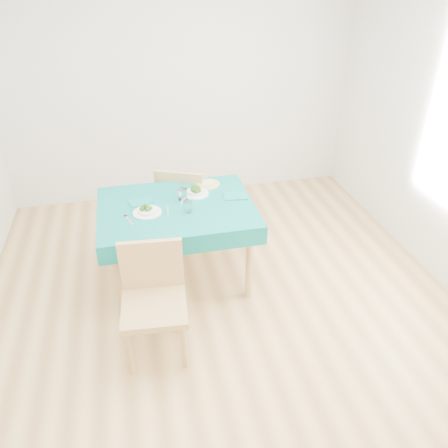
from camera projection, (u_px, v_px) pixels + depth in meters
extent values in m
cube|color=#AA7F46|center=(224.00, 311.00, 3.68)|extent=(4.00, 4.50, 0.02)
cube|color=silver|center=(179.00, 83.00, 4.84)|extent=(4.00, 0.02, 2.70)
cube|color=#096861|center=(179.00, 243.00, 3.85)|extent=(1.29, 0.98, 0.76)
cube|color=tan|center=(152.00, 291.00, 3.01)|extent=(0.50, 0.54, 1.14)
cube|color=tan|center=(186.00, 188.00, 4.33)|extent=(0.64, 0.66, 1.16)
cube|color=silver|center=(129.00, 220.00, 3.46)|extent=(0.08, 0.17, 0.00)
cube|color=silver|center=(168.00, 211.00, 3.58)|extent=(0.02, 0.19, 0.00)
cube|color=silver|center=(183.00, 199.00, 3.75)|extent=(0.09, 0.17, 0.00)
cube|color=silver|center=(233.00, 196.00, 3.80)|extent=(0.06, 0.21, 0.00)
cube|color=#0D736B|center=(141.00, 202.00, 3.70)|extent=(0.22, 0.18, 0.01)
cube|color=#0D736B|center=(235.00, 196.00, 3.79)|extent=(0.22, 0.16, 0.01)
cylinder|color=white|center=(183.00, 194.00, 3.73)|extent=(0.08, 0.08, 0.10)
cylinder|color=white|center=(188.00, 207.00, 3.55)|extent=(0.07, 0.07, 0.09)
cylinder|color=#BEC560|center=(208.00, 184.00, 3.99)|extent=(0.22, 0.22, 0.01)
cube|color=beige|center=(208.00, 183.00, 3.99)|extent=(0.11, 0.11, 0.01)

